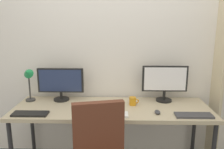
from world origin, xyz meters
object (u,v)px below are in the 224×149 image
keyboard_center (111,115)px  desk (112,111)px  keyboard_left (30,114)px  coffee_mug (133,101)px  keyboard_right (194,115)px  computer_mouse (157,112)px  monitor_right (165,81)px  monitor_left (61,83)px  desk_lamp (28,78)px

keyboard_center → desk: bearing=90.0°
keyboard_left → coffee_mug: 1.08m
keyboard_right → computer_mouse: computer_mouse is taller
keyboard_right → coffee_mug: (-0.58, 0.30, 0.04)m
keyboard_left → keyboard_center: (0.81, 0.00, 0.00)m
keyboard_left → monitor_right: bearing=17.5°
monitor_right → keyboard_right: (0.21, -0.44, -0.23)m
keyboard_right → keyboard_center: bearing=180.0°
monitor_left → keyboard_center: size_ratio=1.60×
desk_lamp → monitor_left: bearing=8.4°
monitor_right → desk_lamp: monitor_right is taller
keyboard_center → computer_mouse: bearing=7.5°
coffee_mug → keyboard_right: bearing=-27.3°
desk → monitor_right: 0.70m
monitor_left → desk_lamp: bearing=-171.6°
keyboard_left → computer_mouse: bearing=2.7°
keyboard_center → coffee_mug: size_ratio=3.13×
keyboard_left → keyboard_right: (1.61, 0.00, 0.00)m
keyboard_center → keyboard_right: bearing=0.0°
desk → monitor_right: (0.60, 0.21, 0.29)m
desk → coffee_mug: 0.26m
computer_mouse → coffee_mug: (-0.23, 0.24, 0.03)m
desk → keyboard_left: 0.84m
desk_lamp → desk: bearing=-9.5°
computer_mouse → keyboard_right: bearing=-10.0°
desk → monitor_left: 0.69m
keyboard_left → computer_mouse: 1.27m
monitor_left → keyboard_center: (0.60, -0.44, -0.20)m
monitor_left → computer_mouse: bearing=-19.8°
keyboard_center → computer_mouse: (0.46, 0.06, 0.01)m
keyboard_left → computer_mouse: (1.27, 0.06, 0.01)m
computer_mouse → coffee_mug: size_ratio=0.91×
monitor_right → coffee_mug: bearing=-158.6°
monitor_right → coffee_mug: 0.44m
keyboard_right → desk: bearing=164.1°
monitor_left → keyboard_right: bearing=-17.5°
keyboard_left → computer_mouse: size_ratio=3.63×
monitor_left → monitor_right: size_ratio=1.03×
monitor_left → desk_lamp: (-0.36, -0.05, 0.06)m
keyboard_left → coffee_mug: bearing=16.0°
desk → desk_lamp: (-0.96, 0.16, 0.33)m
desk → computer_mouse: (0.46, -0.17, 0.07)m
keyboard_right → coffee_mug: 0.65m
monitor_right → keyboard_right: bearing=-65.0°
keyboard_center → monitor_left: bearing=143.6°
monitor_right → computer_mouse: (-0.14, -0.38, -0.22)m
keyboard_center → computer_mouse: size_ratio=3.45×
desk_lamp → keyboard_right: (1.76, -0.39, -0.27)m
keyboard_left → keyboard_center: size_ratio=1.05×
monitor_right → desk_lamp: size_ratio=1.25×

